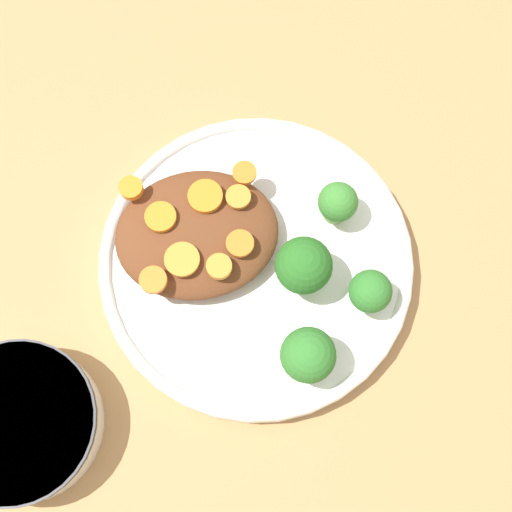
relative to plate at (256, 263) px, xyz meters
The scene contains 17 objects.
ground_plane 0.01m from the plate, ahead, with size 4.00×4.00×0.00m, color tan.
plate is the anchor object (origin of this frame).
dip_bowl 0.22m from the plate, 152.71° to the right, with size 0.12×0.12×0.04m.
stew_mound 0.06m from the plate, 150.86° to the left, with size 0.13×0.11×0.03m, color brown.
broccoli_floret_0 0.06m from the plate, 28.68° to the right, with size 0.05×0.05×0.06m.
broccoli_floret_1 0.10m from the plate, 72.99° to the right, with size 0.04×0.04×0.06m.
broccoli_floret_2 0.08m from the plate, 23.97° to the left, with size 0.03×0.03×0.04m.
broccoli_floret_3 0.10m from the plate, 28.19° to the right, with size 0.03×0.03×0.04m.
carrot_slice_0 0.08m from the plate, 88.18° to the left, with size 0.02×0.02×0.00m, color orange.
carrot_slice_1 0.12m from the plate, 144.85° to the left, with size 0.02×0.02×0.01m, color orange.
carrot_slice_2 0.09m from the plate, 152.37° to the left, with size 0.03×0.03×0.00m, color orange.
carrot_slice_3 0.04m from the plate, 151.36° to the left, with size 0.02×0.02×0.00m, color orange.
carrot_slice_4 0.07m from the plate, behind, with size 0.03×0.03×0.00m, color orange.
carrot_slice_5 0.07m from the plate, 124.42° to the left, with size 0.03×0.03×0.01m, color orange.
carrot_slice_6 0.05m from the plate, 161.61° to the right, with size 0.02×0.02×0.01m, color orange.
carrot_slice_7 0.09m from the plate, behind, with size 0.02×0.02×0.01m, color orange.
carrot_slice_8 0.06m from the plate, 99.72° to the left, with size 0.02×0.02×0.00m, color orange.
Camera 1 is at (-0.02, -0.16, 0.58)m, focal length 50.00 mm.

